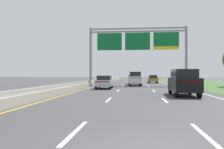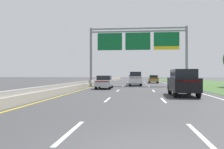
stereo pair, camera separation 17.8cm
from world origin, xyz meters
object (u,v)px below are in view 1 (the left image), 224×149
(car_gold_right_lane_sedan, at_px, (153,79))
(pickup_truck_blue, at_px, (134,78))
(overhead_sign_gantry, at_px, (138,44))
(car_grey_centre_lane_suv, at_px, (136,77))
(car_silver_left_lane_sedan, at_px, (104,82))
(car_black_right_lane_suv, at_px, (184,82))
(car_white_centre_lane_suv, at_px, (135,78))

(car_gold_right_lane_sedan, bearing_deg, pickup_truck_blue, 135.53)
(overhead_sign_gantry, relative_size, car_grey_centre_lane_suv, 3.18)
(car_gold_right_lane_sedan, distance_m, car_silver_left_lane_sedan, 21.18)
(pickup_truck_blue, xyz_separation_m, car_gold_right_lane_sedan, (3.70, 3.71, -0.26))
(car_gold_right_lane_sedan, bearing_deg, car_black_right_lane_suv, -179.02)
(car_grey_centre_lane_suv, xyz_separation_m, car_gold_right_lane_sedan, (3.26, -4.75, -0.28))
(car_grey_centre_lane_suv, bearing_deg, overhead_sign_gantry, -178.70)
(car_white_centre_lane_suv, bearing_deg, overhead_sign_gantry, -71.25)
(pickup_truck_blue, bearing_deg, car_white_centre_lane_suv, -178.96)
(pickup_truck_blue, height_order, car_white_centre_lane_suv, pickup_truck_blue)
(car_silver_left_lane_sedan, relative_size, car_black_right_lane_suv, 0.94)
(pickup_truck_blue, distance_m, car_gold_right_lane_sedan, 5.25)
(overhead_sign_gantry, relative_size, car_black_right_lane_suv, 3.19)
(car_white_centre_lane_suv, relative_size, car_gold_right_lane_sedan, 1.08)
(overhead_sign_gantry, distance_m, car_black_right_lane_suv, 18.49)
(car_gold_right_lane_sedan, xyz_separation_m, car_black_right_lane_suv, (0.29, -28.77, 0.28))
(overhead_sign_gantry, bearing_deg, car_black_right_lane_suv, -78.70)
(car_gold_right_lane_sedan, height_order, car_black_right_lane_suv, car_black_right_lane_suv)
(pickup_truck_blue, bearing_deg, car_black_right_lane_suv, -170.94)
(pickup_truck_blue, relative_size, car_black_right_lane_suv, 1.14)
(car_gold_right_lane_sedan, bearing_deg, overhead_sign_gantry, 164.82)
(car_grey_centre_lane_suv, distance_m, car_silver_left_lane_sedan, 24.98)
(car_white_centre_lane_suv, bearing_deg, car_gold_right_lane_sedan, -18.73)
(car_grey_centre_lane_suv, height_order, car_silver_left_lane_sedan, car_grey_centre_lane_suv)
(car_silver_left_lane_sedan, distance_m, car_black_right_lane_suv, 11.62)
(car_silver_left_lane_sedan, bearing_deg, car_grey_centre_lane_suv, -10.18)
(overhead_sign_gantry, bearing_deg, pickup_truck_blue, 93.83)
(car_white_centre_lane_suv, relative_size, car_black_right_lane_suv, 1.01)
(car_grey_centre_lane_suv, height_order, car_black_right_lane_suv, same)
(car_grey_centre_lane_suv, relative_size, car_gold_right_lane_sedan, 1.07)
(car_grey_centre_lane_suv, xyz_separation_m, car_silver_left_lane_sedan, (-3.96, -24.66, -0.28))
(car_gold_right_lane_sedan, bearing_deg, car_grey_centre_lane_suv, 34.89)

